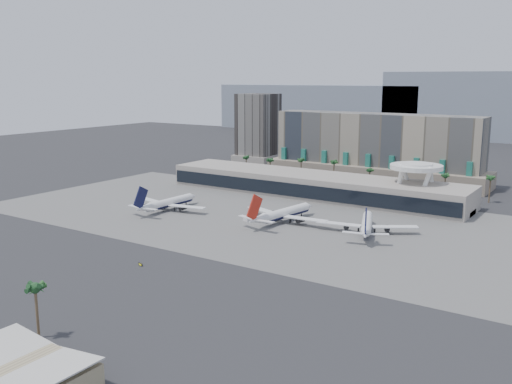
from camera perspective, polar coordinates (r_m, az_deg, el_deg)
The scene contains 16 objects.
ground at distance 226.74m, azimuth -7.52°, elevation -5.09°, with size 900.00×900.00×0.00m, color #232326.
apron_pad at distance 269.09m, azimuth 0.17°, elevation -2.35°, with size 260.00×130.00×0.06m, color #5B5B59.
mountain_ridge at distance 644.82m, azimuth 23.32°, elevation 7.43°, with size 680.00×60.00×70.00m.
hotel at distance 366.34m, azimuth 11.85°, elevation 3.75°, with size 140.00×30.00×42.00m.
office_tower at distance 436.68m, azimuth 0.21°, elevation 5.99°, with size 30.00×30.00×52.00m.
terminal at distance 313.99m, azimuth 5.68°, elevation 0.79°, with size 170.00×32.50×14.50m.
saucer_structure at distance 296.65m, azimuth 15.72°, elevation 2.14°, with size 26.00×26.00×21.89m.
palm_row at distance 341.53m, azimuth 9.50°, elevation 2.22°, with size 157.80×2.80×13.10m.
hangar_right at distance 134.37m, azimuth -22.70°, elevation -16.53°, with size 30.55×20.60×6.89m.
airliner_left at distance 282.17m, azimuth -8.77°, elevation -1.06°, with size 42.00×43.23×14.92m.
airliner_centre at distance 256.28m, azimuth 2.72°, elevation -2.15°, with size 44.26×45.85×15.88m.
airliner_right at distance 242.59m, azimuth 11.01°, elevation -3.18°, with size 40.30×41.60×15.08m.
service_vehicle_a at distance 283.01m, azimuth -10.95°, elevation -1.63°, with size 4.98×2.43×2.43m, color silver.
service_vehicle_b at distance 258.27m, azimuth -0.94°, elevation -2.76°, with size 3.15×1.80×1.62m, color silver.
taxiway_sign at distance 202.44m, azimuth -11.48°, elevation -7.12°, with size 2.09×0.72×0.95m.
near_palm_b at distance 152.48m, azimuth -21.19°, elevation -9.46°, with size 6.00×6.00×14.54m.
Camera 1 is at (143.59, -163.45, 63.86)m, focal length 40.00 mm.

